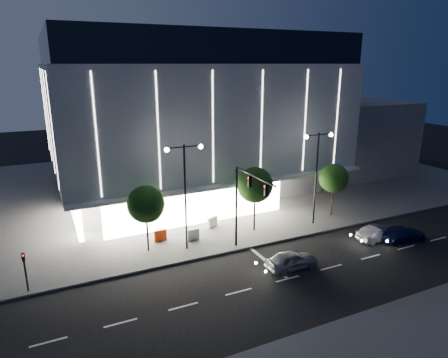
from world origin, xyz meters
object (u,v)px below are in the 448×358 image
barrier_b (193,234)px  barrier_d (213,222)px  traffic_mast (245,196)px  street_lamp_east (317,165)px  ped_signal_far (25,268)px  street_lamp_west (185,182)px  car_third (402,234)px  car_lead (292,260)px  tree_right (334,180)px  tree_mid (255,187)px  barrier_c (160,236)px  tree_left (146,206)px  car_second (378,233)px

barrier_b → barrier_d: 3.29m
traffic_mast → street_lamp_east: (9.00, 2.66, 0.93)m
traffic_mast → ped_signal_far: traffic_mast is taller
traffic_mast → street_lamp_west: (-4.00, 2.66, 0.93)m
street_lamp_west → car_third: street_lamp_west is taller
car_lead → barrier_b: car_lead is taller
car_lead → barrier_d: 9.92m
tree_right → car_lead: bearing=-143.4°
car_lead → car_third: size_ratio=0.94×
tree_mid → barrier_c: bearing=170.9°
street_lamp_east → barrier_b: (-11.90, 1.38, -5.31)m
street_lamp_west → tree_right: bearing=3.6°
tree_left → barrier_c: 3.92m
traffic_mast → ped_signal_far: (-16.00, 1.16, -3.14)m
tree_right → car_third: tree_right is taller
tree_right → barrier_c: size_ratio=5.01×
ped_signal_far → street_lamp_east: bearing=3.4°
tree_mid → barrier_c: 9.44m
ped_signal_far → tree_mid: bearing=7.6°
street_lamp_east → barrier_c: 15.68m
tree_right → tree_left: bearing=180.0°
barrier_d → ped_signal_far: bearing=174.9°
traffic_mast → barrier_d: (-0.21, 5.94, -4.38)m
street_lamp_west → barrier_c: size_ratio=8.18×
street_lamp_east → car_third: size_ratio=2.04×
barrier_d → car_lead: bearing=-98.5°
tree_left → car_lead: size_ratio=1.38×
street_lamp_east → tree_left: (-15.97, 1.02, -1.92)m
street_lamp_west → ped_signal_far: 12.76m
barrier_c → street_lamp_west: bearing=-60.7°
street_lamp_west → tree_left: bearing=161.1°
tree_mid → car_second: 11.54m
tree_right → car_third: size_ratio=1.25×
ped_signal_far → tree_left: size_ratio=0.52×
tree_mid → tree_right: tree_mid is taller
street_lamp_west → car_lead: bearing=-46.2°
ped_signal_far → barrier_b: size_ratio=2.73×
car_second → barrier_b: size_ratio=3.63×
street_lamp_west → car_third: size_ratio=2.04×
tree_mid → car_third: size_ratio=1.39×
traffic_mast → ped_signal_far: bearing=175.9°
ped_signal_far → car_second: size_ratio=0.75×
tree_mid → tree_right: 9.01m
traffic_mast → street_lamp_west: 4.89m
car_third → barrier_d: 16.94m
barrier_d → car_third: bearing=-56.4°
traffic_mast → street_lamp_east: street_lamp_east is taller
tree_left → barrier_c: (1.42, 1.38, -3.38)m
barrier_b → barrier_d: (2.69, 1.90, 0.00)m
car_lead → traffic_mast: bearing=29.7°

